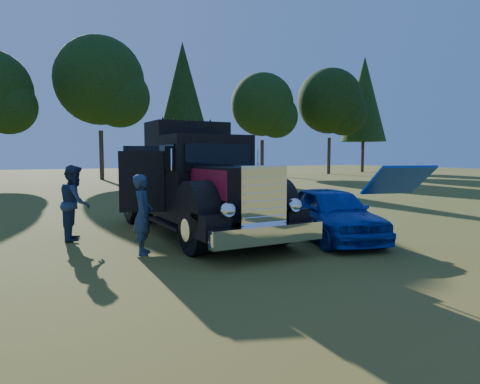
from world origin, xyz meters
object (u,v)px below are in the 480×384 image
diamond_t_truck (200,186)px  spectator_far (75,202)px  hotrod_coupe (332,213)px  spectator_near (143,214)px

diamond_t_truck → spectator_far: bearing=163.6°
diamond_t_truck → hotrod_coupe: size_ratio=1.65×
spectator_near → spectator_far: bearing=45.8°
diamond_t_truck → spectator_near: 2.44m
diamond_t_truck → spectator_far: size_ratio=3.84×
hotrod_coupe → spectator_far: size_ratio=2.32×
diamond_t_truck → spectator_near: (-1.93, -1.42, -0.43)m
spectator_far → hotrod_coupe: bearing=-104.7°
hotrod_coupe → spectator_far: hotrod_coupe is taller
hotrod_coupe → spectator_far: bearing=151.8°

